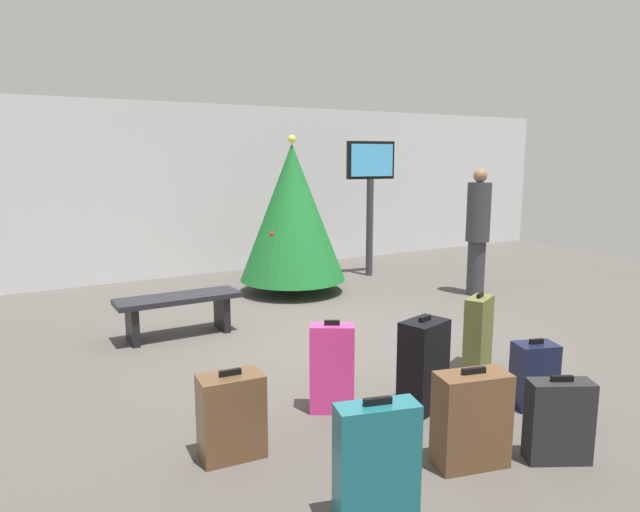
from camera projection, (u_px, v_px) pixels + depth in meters
name	position (u px, v px, depth m)	size (l,w,h in m)	color
ground_plane	(335.00, 336.00, 6.60)	(16.00, 16.00, 0.00)	#514C47
back_wall	(205.00, 190.00, 10.00)	(16.00, 0.20, 2.93)	silver
holiday_tree	(292.00, 212.00, 8.55)	(1.59, 1.59, 2.35)	#4C3319
flight_info_kiosk	(370.00, 183.00, 9.70)	(0.87, 0.20, 2.29)	#333338
waiting_bench	(178.00, 306.00, 6.53)	(1.39, 0.44, 0.48)	black
traveller_0	(478.00, 229.00, 8.41)	(0.39, 0.39, 1.87)	#333338
suitcase_0	(534.00, 375.00, 4.69)	(0.39, 0.32, 0.58)	#141938
suitcase_1	(423.00, 365.00, 4.63)	(0.43, 0.35, 0.79)	black
suitcase_2	(231.00, 416.00, 3.91)	(0.45, 0.29, 0.63)	brown
suitcase_3	(332.00, 368.00, 4.60)	(0.39, 0.32, 0.76)	#E5388C
suitcase_4	(478.00, 333.00, 5.52)	(0.40, 0.32, 0.76)	#59602D
suitcase_5	(559.00, 421.00, 3.86)	(0.46, 0.36, 0.61)	#232326
suitcase_6	(471.00, 419.00, 3.80)	(0.53, 0.35, 0.68)	brown
suitcase_7	(376.00, 464.00, 3.18)	(0.50, 0.30, 0.75)	#19606B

